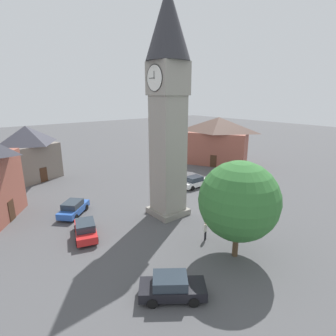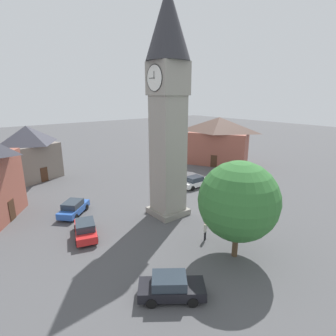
# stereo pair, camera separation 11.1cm
# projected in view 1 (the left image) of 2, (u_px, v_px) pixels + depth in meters

# --- Properties ---
(ground_plane) EXTENTS (200.00, 200.00, 0.00)m
(ground_plane) POSITION_uv_depth(u_px,v_px,m) (168.00, 213.00, 28.15)
(ground_plane) COLOR #4C4C4F
(clock_tower) EXTENTS (4.13, 4.13, 21.68)m
(clock_tower) POSITION_uv_depth(u_px,v_px,m) (168.00, 89.00, 24.76)
(clock_tower) COLOR gray
(clock_tower) RESTS_ON ground
(car_blue_kerb) EXTENTS (4.07, 4.15, 1.53)m
(car_blue_kerb) POSITION_uv_depth(u_px,v_px,m) (73.00, 208.00, 27.61)
(car_blue_kerb) COLOR #2D5BB7
(car_blue_kerb) RESTS_ON ground
(car_silver_kerb) EXTENTS (1.87, 4.16, 1.53)m
(car_silver_kerb) POSITION_uv_depth(u_px,v_px,m) (195.00, 182.00, 35.94)
(car_silver_kerb) COLOR white
(car_silver_kerb) RESTS_ON ground
(car_red_corner) EXTENTS (3.74, 4.35, 1.53)m
(car_red_corner) POSITION_uv_depth(u_px,v_px,m) (239.00, 201.00, 29.56)
(car_red_corner) COLOR #236B38
(car_red_corner) RESTS_ON ground
(car_white_side) EXTENTS (4.45, 2.86, 1.53)m
(car_white_side) POSITION_uv_depth(u_px,v_px,m) (85.00, 229.00, 23.24)
(car_white_side) COLOR red
(car_white_side) RESTS_ON ground
(car_black_far) EXTENTS (3.83, 4.31, 1.53)m
(car_black_far) POSITION_uv_depth(u_px,v_px,m) (172.00, 287.00, 16.27)
(car_black_far) COLOR black
(car_black_far) RESTS_ON ground
(pedestrian) EXTENTS (0.34, 0.52, 1.69)m
(pedestrian) POSITION_uv_depth(u_px,v_px,m) (206.00, 229.00, 22.78)
(pedestrian) COLOR black
(pedestrian) RESTS_ON ground
(tree) EXTENTS (6.00, 6.00, 7.61)m
(tree) POSITION_uv_depth(u_px,v_px,m) (239.00, 201.00, 19.55)
(tree) COLOR brown
(tree) RESTS_ON ground
(building_shop_left) EXTENTS (8.26, 8.79, 7.90)m
(building_shop_left) POSITION_uv_depth(u_px,v_px,m) (29.00, 152.00, 38.76)
(building_shop_left) COLOR slate
(building_shop_left) RESTS_ON ground
(building_terrace_right) EXTENTS (12.16, 10.38, 8.38)m
(building_terrace_right) POSITION_uv_depth(u_px,v_px,m) (218.00, 140.00, 47.59)
(building_terrace_right) COLOR #995142
(building_terrace_right) RESTS_ON ground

